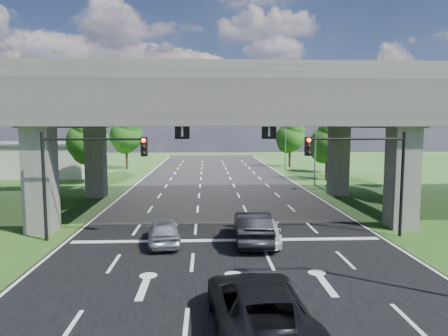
{
  "coord_description": "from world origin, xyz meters",
  "views": [
    {
      "loc": [
        -1.14,
        -17.99,
        6.27
      ],
      "look_at": [
        0.03,
        7.9,
        3.6
      ],
      "focal_mm": 32.0,
      "sensor_mm": 36.0,
      "label": 1
    }
  ],
  "objects": [
    {
      "name": "car_dark",
      "position": [
        1.34,
        3.0,
        0.88
      ],
      "size": [
        1.98,
        5.24,
        1.71
      ],
      "primitive_type": "imported",
      "rotation": [
        0.0,
        0.0,
        3.11
      ],
      "color": "black",
      "rests_on": "road"
    },
    {
      "name": "tree_left_mid",
      "position": [
        -16.95,
        34.0,
        4.17
      ],
      "size": [
        3.91,
        3.9,
        6.76
      ],
      "color": "black",
      "rests_on": "ground"
    },
    {
      "name": "warehouse",
      "position": [
        -26.0,
        35.0,
        2.0
      ],
      "size": [
        20.0,
        10.0,
        4.0
      ],
      "primitive_type": "cube",
      "color": "#9E9E99",
      "rests_on": "ground"
    },
    {
      "name": "signal_right",
      "position": [
        7.82,
        3.94,
        4.19
      ],
      "size": [
        5.76,
        0.54,
        6.0
      ],
      "color": "black",
      "rests_on": "ground"
    },
    {
      "name": "tree_right_mid",
      "position": [
        16.05,
        36.0,
        4.17
      ],
      "size": [
        3.91,
        3.9,
        6.76
      ],
      "color": "black",
      "rests_on": "ground"
    },
    {
      "name": "road",
      "position": [
        0.0,
        10.0,
        0.01
      ],
      "size": [
        18.0,
        120.0,
        0.03
      ],
      "primitive_type": "cube",
      "color": "black",
      "rests_on": "ground"
    },
    {
      "name": "streetlight_beyond",
      "position": [
        10.1,
        40.0,
        5.85
      ],
      "size": [
        3.38,
        0.25,
        10.0
      ],
      "color": "gray",
      "rests_on": "ground"
    },
    {
      "name": "tree_right_near",
      "position": [
        13.05,
        28.0,
        4.5
      ],
      "size": [
        4.2,
        4.2,
        7.28
      ],
      "color": "black",
      "rests_on": "ground"
    },
    {
      "name": "signal_left",
      "position": [
        -7.82,
        3.94,
        4.19
      ],
      "size": [
        5.76,
        0.54,
        6.0
      ],
      "color": "black",
      "rests_on": "ground"
    },
    {
      "name": "overpass",
      "position": [
        0.0,
        12.0,
        7.92
      ],
      "size": [
        80.0,
        15.0,
        10.0
      ],
      "color": "#353330",
      "rests_on": "ground"
    },
    {
      "name": "car_trailing",
      "position": [
        0.42,
        -6.56,
        0.87
      ],
      "size": [
        3.14,
        6.21,
        1.68
      ],
      "primitive_type": "imported",
      "rotation": [
        0.0,
        0.0,
        3.2
      ],
      "color": "black",
      "rests_on": "road"
    },
    {
      "name": "ground",
      "position": [
        0.0,
        0.0,
        0.0
      ],
      "size": [
        160.0,
        160.0,
        0.0
      ],
      "primitive_type": "plane",
      "color": "#1F4B18",
      "rests_on": "ground"
    },
    {
      "name": "car_white",
      "position": [
        1.8,
        3.0,
        0.75
      ],
      "size": [
        2.48,
        5.12,
        1.44
      ],
      "primitive_type": "imported",
      "rotation": [
        0.0,
        0.0,
        3.05
      ],
      "color": "silver",
      "rests_on": "road"
    },
    {
      "name": "tree_left_far",
      "position": [
        -12.95,
        42.0,
        5.14
      ],
      "size": [
        4.8,
        4.8,
        8.32
      ],
      "color": "black",
      "rests_on": "ground"
    },
    {
      "name": "streetlight_far",
      "position": [
        10.1,
        24.0,
        5.85
      ],
      "size": [
        3.38,
        0.25,
        10.0
      ],
      "color": "gray",
      "rests_on": "ground"
    },
    {
      "name": "tree_right_far",
      "position": [
        12.05,
        44.0,
        4.82
      ],
      "size": [
        4.5,
        4.5,
        7.8
      ],
      "color": "black",
      "rests_on": "ground"
    },
    {
      "name": "car_silver",
      "position": [
        -3.42,
        3.0,
        0.73
      ],
      "size": [
        2.2,
        4.32,
        1.41
      ],
      "primitive_type": "imported",
      "rotation": [
        0.0,
        0.0,
        3.28
      ],
      "color": "silver",
      "rests_on": "road"
    },
    {
      "name": "tree_left_near",
      "position": [
        -13.95,
        26.0,
        4.82
      ],
      "size": [
        4.5,
        4.5,
        7.8
      ],
      "color": "black",
      "rests_on": "ground"
    }
  ]
}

